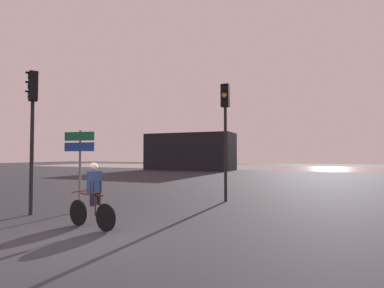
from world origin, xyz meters
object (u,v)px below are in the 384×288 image
Objects in this scene: distant_building at (190,152)px; traffic_light_center at (225,120)px; direction_sign_post at (80,155)px; cyclist at (93,195)px; traffic_light_near_left at (32,115)px.

distant_building is 2.30× the size of traffic_light_center.
cyclist is (1.94, -1.57, -0.97)m from direction_sign_post.
traffic_light_near_left is 2.59× the size of cyclist.
cyclist is at bearing 134.30° from direction_sign_post.
cyclist is (2.94, -0.64, -2.23)m from traffic_light_near_left.
traffic_light_near_left is at bearing 36.42° from direction_sign_post.
direction_sign_post is at bearing -103.86° from traffic_light_near_left.
traffic_light_near_left is 1.68× the size of direction_sign_post.
cyclist is (9.14, -27.25, -1.37)m from distant_building.
traffic_light_center is 1.77× the size of direction_sign_post.
traffic_light_center is (10.92, -21.83, 1.00)m from distant_building.
traffic_light_center is 5.53m from direction_sign_post.
traffic_light_near_left is at bearing 88.57° from cyclist.
direction_sign_post is at bearing 45.72° from traffic_light_center.
traffic_light_center reaches higher than distant_building.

